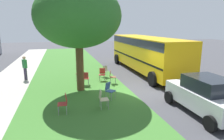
{
  "coord_description": "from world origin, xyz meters",
  "views": [
    {
      "loc": [
        -10.45,
        4.14,
        3.74
      ],
      "look_at": [
        0.36,
        1.24,
        1.23
      ],
      "focal_mm": 31.38,
      "sensor_mm": 36.0,
      "label": 1
    }
  ],
  "objects_px": {
    "parked_car": "(205,95)",
    "chair_0": "(64,102)",
    "street_tree": "(78,16)",
    "chair_3": "(103,98)",
    "pedestrian_0": "(25,67)",
    "chair_7": "(104,70)",
    "chair_2": "(112,76)",
    "chair_5": "(79,72)",
    "chair_6": "(102,73)",
    "chair_4": "(85,78)",
    "school_bus": "(145,51)",
    "chair_1": "(109,89)"
  },
  "relations": [
    {
      "from": "chair_6",
      "to": "school_bus",
      "type": "xyz_separation_m",
      "value": [
        1.85,
        -4.06,
        1.24
      ]
    },
    {
      "from": "chair_4",
      "to": "parked_car",
      "type": "xyz_separation_m",
      "value": [
        -5.51,
        -4.47,
        0.32
      ]
    },
    {
      "from": "chair_4",
      "to": "chair_6",
      "type": "relative_size",
      "value": 1.0
    },
    {
      "from": "chair_3",
      "to": "chair_5",
      "type": "height_order",
      "value": "same"
    },
    {
      "from": "chair_2",
      "to": "pedestrian_0",
      "type": "bearing_deg",
      "value": 65.43
    },
    {
      "from": "chair_7",
      "to": "chair_0",
      "type": "bearing_deg",
      "value": 151.41
    },
    {
      "from": "chair_0",
      "to": "chair_1",
      "type": "bearing_deg",
      "value": -62.8
    },
    {
      "from": "parked_car",
      "to": "chair_3",
      "type": "bearing_deg",
      "value": 68.73
    },
    {
      "from": "chair_4",
      "to": "chair_2",
      "type": "bearing_deg",
      "value": -91.8
    },
    {
      "from": "chair_4",
      "to": "chair_6",
      "type": "bearing_deg",
      "value": -56.94
    },
    {
      "from": "chair_4",
      "to": "pedestrian_0",
      "type": "height_order",
      "value": "pedestrian_0"
    },
    {
      "from": "chair_0",
      "to": "chair_1",
      "type": "height_order",
      "value": "same"
    },
    {
      "from": "school_bus",
      "to": "parked_car",
      "type": "bearing_deg",
      "value": 173.94
    },
    {
      "from": "chair_7",
      "to": "parked_car",
      "type": "height_order",
      "value": "parked_car"
    },
    {
      "from": "street_tree",
      "to": "chair_5",
      "type": "relative_size",
      "value": 6.92
    },
    {
      "from": "chair_3",
      "to": "chair_7",
      "type": "bearing_deg",
      "value": -13.62
    },
    {
      "from": "chair_1",
      "to": "chair_6",
      "type": "relative_size",
      "value": 1.0
    },
    {
      "from": "chair_0",
      "to": "chair_3",
      "type": "height_order",
      "value": "same"
    },
    {
      "from": "chair_6",
      "to": "chair_7",
      "type": "xyz_separation_m",
      "value": [
        0.9,
        -0.36,
        0.0
      ]
    },
    {
      "from": "chair_0",
      "to": "chair_5",
      "type": "height_order",
      "value": "same"
    },
    {
      "from": "chair_1",
      "to": "school_bus",
      "type": "bearing_deg",
      "value": -39.37
    },
    {
      "from": "chair_3",
      "to": "chair_6",
      "type": "height_order",
      "value": "same"
    },
    {
      "from": "chair_3",
      "to": "pedestrian_0",
      "type": "distance_m",
      "value": 7.71
    },
    {
      "from": "chair_2",
      "to": "chair_7",
      "type": "xyz_separation_m",
      "value": [
        1.79,
        0.1,
        0.0
      ]
    },
    {
      "from": "chair_3",
      "to": "street_tree",
      "type": "bearing_deg",
      "value": 12.85
    },
    {
      "from": "street_tree",
      "to": "chair_7",
      "type": "xyz_separation_m",
      "value": [
        2.59,
        -2.05,
        -3.76
      ]
    },
    {
      "from": "chair_4",
      "to": "school_bus",
      "type": "bearing_deg",
      "value": -63.33
    },
    {
      "from": "chair_0",
      "to": "pedestrian_0",
      "type": "distance_m",
      "value": 6.98
    },
    {
      "from": "chair_2",
      "to": "chair_5",
      "type": "height_order",
      "value": "same"
    },
    {
      "from": "street_tree",
      "to": "chair_3",
      "type": "distance_m",
      "value": 4.87
    },
    {
      "from": "chair_4",
      "to": "parked_car",
      "type": "distance_m",
      "value": 7.1
    },
    {
      "from": "chair_0",
      "to": "chair_4",
      "type": "bearing_deg",
      "value": -20.23
    },
    {
      "from": "chair_6",
      "to": "chair_7",
      "type": "distance_m",
      "value": 0.97
    },
    {
      "from": "chair_3",
      "to": "parked_car",
      "type": "height_order",
      "value": "parked_car"
    },
    {
      "from": "parked_car",
      "to": "chair_0",
      "type": "bearing_deg",
      "value": 75.22
    },
    {
      "from": "chair_5",
      "to": "pedestrian_0",
      "type": "height_order",
      "value": "pedestrian_0"
    },
    {
      "from": "chair_7",
      "to": "chair_5",
      "type": "bearing_deg",
      "value": 94.81
    },
    {
      "from": "chair_2",
      "to": "chair_1",
      "type": "bearing_deg",
      "value": 162.48
    },
    {
      "from": "chair_0",
      "to": "pedestrian_0",
      "type": "bearing_deg",
      "value": 21.11
    },
    {
      "from": "chair_1",
      "to": "chair_7",
      "type": "distance_m",
      "value": 4.53
    },
    {
      "from": "chair_1",
      "to": "chair_7",
      "type": "bearing_deg",
      "value": -9.46
    },
    {
      "from": "chair_5",
      "to": "chair_0",
      "type": "bearing_deg",
      "value": 167.48
    },
    {
      "from": "chair_1",
      "to": "chair_4",
      "type": "bearing_deg",
      "value": 18.13
    },
    {
      "from": "chair_1",
      "to": "chair_0",
      "type": "bearing_deg",
      "value": 117.2
    },
    {
      "from": "chair_6",
      "to": "pedestrian_0",
      "type": "height_order",
      "value": "pedestrian_0"
    },
    {
      "from": "chair_1",
      "to": "parked_car",
      "type": "bearing_deg",
      "value": -127.76
    },
    {
      "from": "street_tree",
      "to": "chair_4",
      "type": "distance_m",
      "value": 3.88
    },
    {
      "from": "street_tree",
      "to": "school_bus",
      "type": "xyz_separation_m",
      "value": [
        3.54,
        -5.75,
        -2.52
      ]
    },
    {
      "from": "street_tree",
      "to": "school_bus",
      "type": "relative_size",
      "value": 0.59
    },
    {
      "from": "chair_4",
      "to": "school_bus",
      "type": "relative_size",
      "value": 0.08
    }
  ]
}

